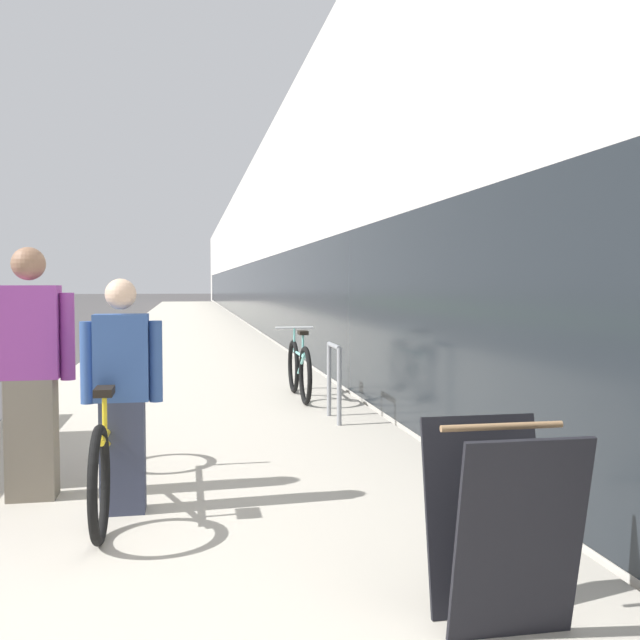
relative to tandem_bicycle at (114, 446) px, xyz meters
The scene contains 8 objects.
sidewalk_slab 19.89m from the tandem_bicycle, 88.34° to the left, with size 4.18×70.00×0.12m.
storefront_facade 29.02m from the tandem_bicycle, 74.56° to the left, with size 10.01×70.00×5.80m.
tandem_bicycle is the anchor object (origin of this frame).
person_rider 0.51m from the tandem_bicycle, 74.56° to the right, with size 0.52×0.20×1.53m.
person_bystander 0.77m from the tandem_bicycle, 168.32° to the left, with size 0.60×0.23×1.75m.
bike_rack_hoop 3.26m from the tandem_bicycle, 50.24° to the left, with size 0.05×0.60×0.84m.
cruiser_bike_nearest 4.49m from the tandem_bicycle, 64.43° to the left, with size 0.52×1.72×0.92m.
sandwich_board_sign 2.89m from the tandem_bicycle, 50.25° to the right, with size 0.56×0.56×0.90m.
Camera 1 is at (5.84, -3.96, 1.62)m, focal length 40.00 mm.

